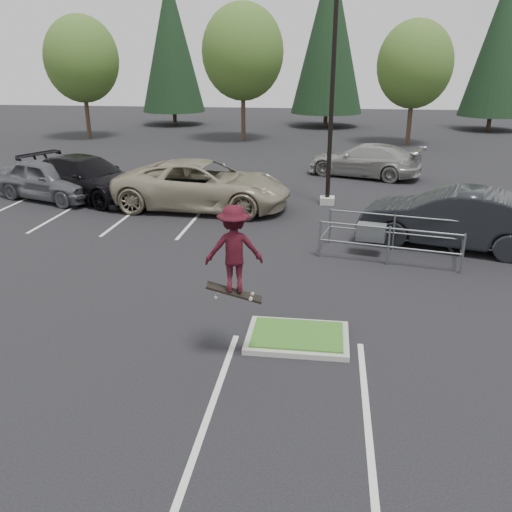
# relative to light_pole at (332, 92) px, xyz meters

# --- Properties ---
(ground) EXTENTS (120.00, 120.00, 0.00)m
(ground) POSITION_rel_light_pole_xyz_m (-0.50, -12.00, -4.56)
(ground) COLOR black
(ground) RESTS_ON ground
(grass_median) EXTENTS (2.20, 1.60, 0.16)m
(grass_median) POSITION_rel_light_pole_xyz_m (-0.50, -12.00, -4.48)
(grass_median) COLOR #A29F97
(grass_median) RESTS_ON ground
(stall_lines) EXTENTS (22.62, 17.60, 0.01)m
(stall_lines) POSITION_rel_light_pole_xyz_m (-1.85, -5.98, -4.56)
(stall_lines) COLOR silver
(stall_lines) RESTS_ON ground
(light_pole) EXTENTS (0.70, 0.60, 10.12)m
(light_pole) POSITION_rel_light_pole_xyz_m (0.00, 0.00, 0.00)
(light_pole) COLOR #A29F97
(light_pole) RESTS_ON ground
(decid_a) EXTENTS (5.44, 5.44, 8.91)m
(decid_a) POSITION_rel_light_pole_xyz_m (-18.51, 18.03, 1.02)
(decid_a) COLOR #38281C
(decid_a) RESTS_ON ground
(decid_b) EXTENTS (5.89, 5.89, 9.64)m
(decid_b) POSITION_rel_light_pole_xyz_m (-6.51, 18.53, 1.48)
(decid_b) COLOR #38281C
(decid_b) RESTS_ON ground
(decid_c) EXTENTS (5.12, 5.12, 8.38)m
(decid_c) POSITION_rel_light_pole_xyz_m (5.49, 17.83, 0.69)
(decid_c) COLOR #38281C
(decid_c) RESTS_ON ground
(conif_a) EXTENTS (5.72, 5.72, 13.00)m
(conif_a) POSITION_rel_light_pole_xyz_m (-14.50, 28.00, 2.54)
(conif_a) COLOR #38281C
(conif_a) RESTS_ON ground
(conif_b) EXTENTS (6.38, 6.38, 14.50)m
(conif_b) POSITION_rel_light_pole_xyz_m (-0.50, 28.50, 3.29)
(conif_b) COLOR #38281C
(conif_b) RESTS_ON ground
(conif_c) EXTENTS (5.50, 5.50, 12.50)m
(conif_c) POSITION_rel_light_pole_xyz_m (13.50, 27.50, 2.29)
(conif_c) COLOR #38281C
(conif_c) RESTS_ON ground
(cart_corral) EXTENTS (4.39, 2.30, 1.18)m
(cart_corral) POSITION_rel_light_pole_xyz_m (1.54, -6.24, -3.82)
(cart_corral) COLOR gray
(cart_corral) RESTS_ON ground
(skateboarder) EXTENTS (1.21, 0.85, 1.92)m
(skateboarder) POSITION_rel_light_pole_xyz_m (-1.70, -13.00, -2.18)
(skateboarder) COLOR black
(skateboarder) RESTS_ON ground
(car_l_tan) EXTENTS (7.24, 3.72, 1.96)m
(car_l_tan) POSITION_rel_light_pole_xyz_m (-5.00, -1.45, -3.58)
(car_l_tan) COLOR gray
(car_l_tan) RESTS_ON ground
(car_l_black) EXTENTS (6.86, 4.91, 1.84)m
(car_l_black) POSITION_rel_light_pole_xyz_m (-10.50, -0.50, -3.64)
(car_l_black) COLOR black
(car_l_black) RESTS_ON ground
(car_l_grey) EXTENTS (5.52, 3.71, 1.74)m
(car_l_grey) POSITION_rel_light_pole_xyz_m (-12.00, -0.78, -3.69)
(car_l_grey) COLOR #56585F
(car_l_grey) RESTS_ON ground
(car_r_charc) EXTENTS (6.11, 3.53, 1.90)m
(car_r_charc) POSITION_rel_light_pole_xyz_m (4.00, -5.00, -3.61)
(car_r_charc) COLOR black
(car_r_charc) RESTS_ON ground
(car_far_silver) EXTENTS (6.29, 4.26, 1.69)m
(car_far_silver) POSITION_rel_light_pole_xyz_m (1.91, 6.00, -3.71)
(car_far_silver) COLOR #A1A19C
(car_far_silver) RESTS_ON ground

